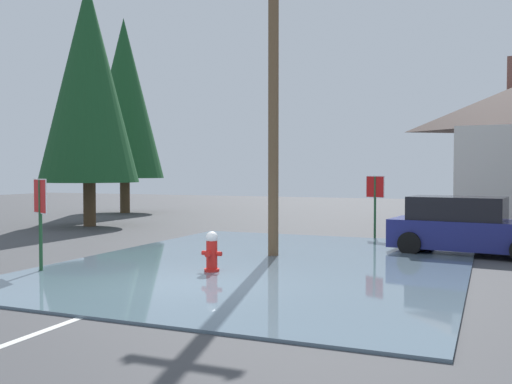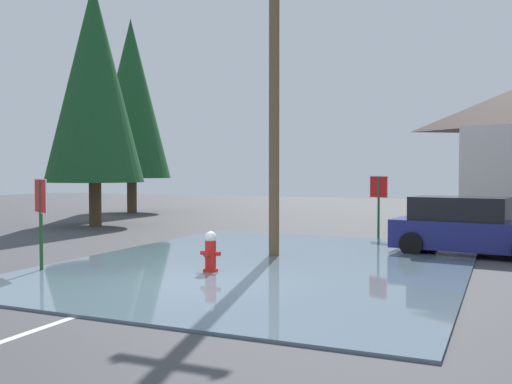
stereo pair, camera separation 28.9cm
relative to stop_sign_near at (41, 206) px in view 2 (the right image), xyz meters
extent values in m
cube|color=#424244|center=(3.64, -0.01, -1.58)|extent=(80.00, 80.00, 0.10)
cube|color=slate|center=(4.31, 3.22, -1.51)|extent=(9.50, 12.25, 0.05)
cube|color=silver|center=(2.85, -2.05, -1.53)|extent=(3.11, 0.44, 0.01)
cylinder|color=#1E4C28|center=(0.00, 0.00, -0.47)|extent=(0.08, 0.08, 2.12)
cube|color=white|center=(0.00, 0.00, 0.22)|extent=(0.71, 0.39, 0.79)
cube|color=red|center=(0.00, 0.00, 0.22)|extent=(0.67, 0.38, 0.75)
cylinder|color=red|center=(3.64, 1.41, -1.48)|extent=(0.34, 0.34, 0.11)
cylinder|color=red|center=(3.64, 1.41, -1.10)|extent=(0.25, 0.25, 0.63)
sphere|color=white|center=(3.64, 1.41, -0.71)|extent=(0.28, 0.28, 0.28)
cylinder|color=red|center=(3.46, 1.41, -1.07)|extent=(0.11, 0.10, 0.10)
cylinder|color=red|center=(3.83, 1.41, -1.07)|extent=(0.11, 0.10, 0.10)
cylinder|color=red|center=(3.64, 1.22, -1.07)|extent=(0.12, 0.11, 0.12)
cylinder|color=brown|center=(4.05, 4.26, 3.08)|extent=(0.28, 0.28, 9.22)
cylinder|color=#1E4C28|center=(5.77, 9.61, -0.46)|extent=(0.08, 0.08, 2.15)
cube|color=white|center=(5.77, 9.61, 0.26)|extent=(0.69, 0.34, 0.75)
cube|color=red|center=(5.77, 9.61, 0.26)|extent=(0.65, 0.33, 0.71)
cube|color=navy|center=(8.92, 6.80, -0.96)|extent=(4.39, 2.27, 0.79)
cube|color=black|center=(8.58, 6.84, -0.24)|extent=(2.70, 1.85, 0.65)
cylinder|color=black|center=(7.61, 7.85, -1.21)|extent=(0.66, 0.30, 0.64)
cylinder|color=black|center=(7.39, 6.10, -1.21)|extent=(0.66, 0.30, 0.64)
cylinder|color=#4C3823|center=(-6.32, 9.53, -0.60)|extent=(0.52, 0.52, 1.87)
cone|color=#194723|center=(-6.32, 9.53, 4.60)|extent=(4.16, 4.16, 8.52)
cylinder|color=#4C3823|center=(-9.70, 16.79, -0.55)|extent=(0.55, 0.55, 1.97)
cone|color=#194723|center=(-9.70, 16.79, 4.93)|extent=(4.38, 4.38, 8.98)
camera|label=1|loc=(9.46, -10.00, 0.76)|focal=39.84mm
camera|label=2|loc=(9.73, -9.88, 0.76)|focal=39.84mm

